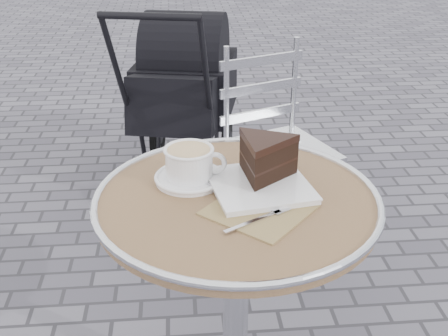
{
  "coord_description": "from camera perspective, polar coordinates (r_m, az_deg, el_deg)",
  "views": [
    {
      "loc": [
        -0.14,
        -1.21,
        1.42
      ],
      "look_at": [
        -0.03,
        0.07,
        0.78
      ],
      "focal_mm": 45.0,
      "sensor_mm": 36.0,
      "label": 1
    }
  ],
  "objects": [
    {
      "name": "bistro_chair",
      "position": [
        2.36,
        4.62,
        4.52
      ],
      "size": [
        0.51,
        0.51,
        0.86
      ],
      "rotation": [
        0.0,
        0.0,
        0.38
      ],
      "color": "silver",
      "rests_on": "ground"
    },
    {
      "name": "cappuccino_set",
      "position": [
        1.46,
        -3.46,
        0.15
      ],
      "size": [
        0.19,
        0.18,
        0.09
      ],
      "rotation": [
        0.0,
        0.0,
        -0.09
      ],
      "color": "white",
      "rests_on": "cafe_table"
    },
    {
      "name": "baby_stroller",
      "position": [
        2.92,
        -4.2,
        7.05
      ],
      "size": [
        0.62,
        1.03,
        1.0
      ],
      "rotation": [
        0.0,
        0.0,
        -0.21
      ],
      "color": "black",
      "rests_on": "ground"
    },
    {
      "name": "cake_plate_set",
      "position": [
        1.43,
        4.02,
        0.41
      ],
      "size": [
        0.3,
        0.39,
        0.13
      ],
      "rotation": [
        0.0,
        0.0,
        0.17
      ],
      "color": "#947751",
      "rests_on": "cafe_table"
    },
    {
      "name": "cafe_table",
      "position": [
        1.48,
        1.25,
        -8.47
      ],
      "size": [
        0.72,
        0.72,
        0.74
      ],
      "color": "silver",
      "rests_on": "ground"
    }
  ]
}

